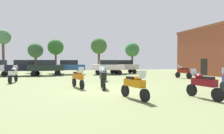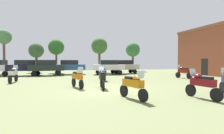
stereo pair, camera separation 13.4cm
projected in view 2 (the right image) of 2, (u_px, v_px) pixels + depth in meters
The scene contains 18 objects.
ground_plane at pixel (104, 89), 12.46m from camera, with size 44.00×52.00×0.02m.
motorcycle_1 at pixel (133, 85), 9.17m from camera, with size 0.82×2.12×1.45m.
motorcycle_2 at pixel (77, 77), 13.12m from camera, with size 0.81×2.13×1.46m.
motorcycle_3 at pixel (183, 72), 20.18m from camera, with size 0.78×2.09×1.48m.
motorcycle_7 at pixel (13, 74), 16.29m from camera, with size 0.62×2.29×1.50m.
motorcycle_8 at pixel (202, 84), 9.28m from camera, with size 0.67×2.16×1.47m.
motorcycle_9 at pixel (104, 73), 17.69m from camera, with size 0.66×2.24×1.46m.
motorcycle_10 at pixel (102, 78), 12.67m from camera, with size 0.62×2.13×1.47m.
car_2 at pixel (69, 66), 26.24m from camera, with size 4.33×1.87×2.00m.
car_3 at pixel (109, 66), 26.08m from camera, with size 4.48×2.29×2.00m.
car_4 at pixel (25, 67), 23.87m from camera, with size 4.56×2.56×2.00m.
car_5 at pixel (46, 66), 24.04m from camera, with size 4.49×2.31×2.00m.
car_6 at pixel (124, 66), 27.84m from camera, with size 4.47×2.26×2.00m.
tree_1 at pixel (56, 47), 30.19m from camera, with size 2.51×2.51×5.36m.
tree_2 at pixel (36, 51), 30.89m from camera, with size 2.44×2.44×4.83m.
tree_3 at pixel (4, 38), 28.21m from camera, with size 2.21×2.21×6.62m.
tree_4 at pixel (99, 46), 31.44m from camera, with size 2.69×2.69×5.75m.
tree_5 at pixel (133, 50), 34.82m from camera, with size 2.63×2.63×5.28m.
Camera 2 is at (-2.45, -12.17, 1.89)m, focal length 30.14 mm.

